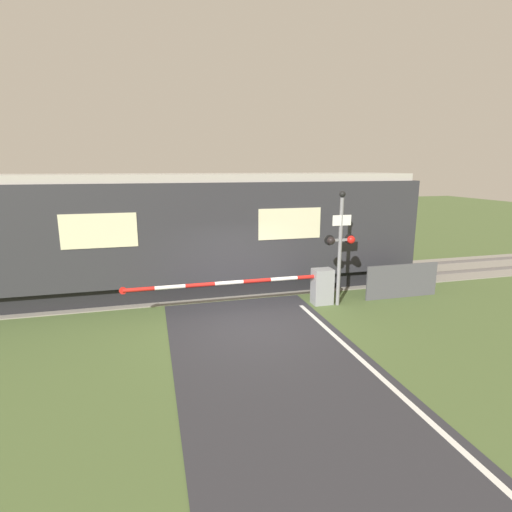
% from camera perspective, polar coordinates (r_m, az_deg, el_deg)
% --- Properties ---
extents(ground_plane, '(80.00, 80.00, 0.00)m').
position_cam_1_polar(ground_plane, '(10.82, -1.01, -9.77)').
color(ground_plane, '#4C6033').
extents(track_bed, '(36.00, 3.20, 0.13)m').
position_cam_1_polar(track_bed, '(14.21, -4.59, -4.19)').
color(track_bed, gray).
rests_on(track_bed, ground_plane).
extents(train, '(20.70, 3.05, 3.91)m').
position_cam_1_polar(train, '(13.63, -20.71, 2.84)').
color(train, black).
rests_on(train, ground_plane).
extents(crossing_barrier, '(6.19, 0.44, 1.10)m').
position_cam_1_polar(crossing_barrier, '(12.16, 7.01, -4.22)').
color(crossing_barrier, gray).
rests_on(crossing_barrier, ground_plane).
extents(signal_post, '(0.95, 0.26, 3.45)m').
position_cam_1_polar(signal_post, '(12.03, 11.96, 2.00)').
color(signal_post, gray).
rests_on(signal_post, ground_plane).
extents(roadside_fence, '(2.53, 0.06, 1.10)m').
position_cam_1_polar(roadside_fence, '(13.64, 20.13, -3.36)').
color(roadside_fence, '#4C4C51').
rests_on(roadside_fence, ground_plane).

